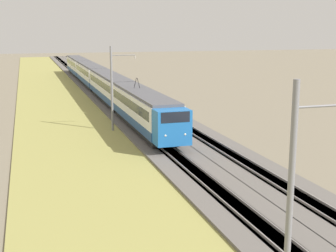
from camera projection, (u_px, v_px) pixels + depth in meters
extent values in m
cube|color=#605B56|center=(118.00, 109.00, 59.56)|extent=(240.00, 4.40, 0.30)
cube|color=#605B56|center=(151.00, 107.00, 60.80)|extent=(240.00, 4.40, 0.30)
cube|color=#4C4238|center=(118.00, 109.00, 59.56)|extent=(240.00, 1.57, 0.30)
cube|color=gray|center=(114.00, 107.00, 59.36)|extent=(240.00, 0.07, 0.15)
cube|color=gray|center=(122.00, 107.00, 59.67)|extent=(240.00, 0.07, 0.15)
cube|color=#4C4238|center=(151.00, 107.00, 60.80)|extent=(240.00, 1.57, 0.30)
cube|color=gray|center=(147.00, 106.00, 60.60)|extent=(240.00, 0.07, 0.15)
cube|color=gray|center=(155.00, 105.00, 60.91)|extent=(240.00, 0.07, 0.15)
cube|color=#99934C|center=(63.00, 112.00, 57.63)|extent=(240.00, 11.30, 0.12)
cube|color=blue|center=(172.00, 127.00, 37.56)|extent=(1.80, 2.85, 2.84)
cube|color=black|center=(173.00, 116.00, 37.11)|extent=(1.30, 2.37, 0.85)
sphere|color=#F2EAC6|center=(165.00, 136.00, 36.63)|extent=(0.20, 0.20, 0.20)
sphere|color=#F2EAC6|center=(185.00, 134.00, 37.09)|extent=(0.20, 0.20, 0.20)
cube|color=navy|center=(143.00, 118.00, 46.76)|extent=(17.39, 2.97, 0.80)
cube|color=silver|center=(143.00, 104.00, 46.47)|extent=(17.39, 2.97, 2.05)
cube|color=black|center=(143.00, 102.00, 46.43)|extent=(16.00, 2.99, 0.86)
cube|color=#515156|center=(143.00, 93.00, 46.23)|extent=(17.39, 2.73, 0.25)
cube|color=black|center=(143.00, 125.00, 46.89)|extent=(16.52, 2.52, 0.55)
cylinder|color=black|center=(157.00, 139.00, 40.25)|extent=(0.86, 0.12, 0.86)
cylinder|color=black|center=(168.00, 138.00, 40.56)|extent=(0.86, 0.12, 0.86)
cube|color=navy|center=(110.00, 94.00, 64.45)|extent=(19.19, 2.97, 0.80)
cube|color=silver|center=(110.00, 83.00, 64.16)|extent=(19.19, 2.97, 2.05)
cube|color=black|center=(110.00, 82.00, 64.13)|extent=(17.66, 2.99, 0.86)
cube|color=#515156|center=(110.00, 75.00, 63.92)|extent=(19.19, 2.73, 0.25)
cube|color=black|center=(110.00, 98.00, 64.58)|extent=(18.23, 2.52, 0.55)
cube|color=navy|center=(91.00, 79.00, 82.98)|extent=(19.19, 2.97, 0.80)
cube|color=silver|center=(90.00, 71.00, 82.69)|extent=(19.19, 2.97, 2.05)
cube|color=black|center=(90.00, 70.00, 82.66)|extent=(17.66, 2.99, 0.86)
cube|color=#515156|center=(90.00, 65.00, 82.46)|extent=(19.19, 2.73, 0.25)
cube|color=black|center=(91.00, 83.00, 83.12)|extent=(18.23, 2.52, 0.55)
cube|color=navy|center=(78.00, 70.00, 101.52)|extent=(19.19, 2.97, 0.80)
cube|color=silver|center=(78.00, 63.00, 101.23)|extent=(19.19, 2.97, 2.05)
cube|color=black|center=(78.00, 63.00, 101.19)|extent=(17.66, 2.99, 0.86)
cube|color=#515156|center=(78.00, 58.00, 100.99)|extent=(19.19, 2.73, 0.25)
cube|color=black|center=(78.00, 73.00, 101.65)|extent=(18.23, 2.52, 0.55)
cylinder|color=black|center=(135.00, 83.00, 48.49)|extent=(0.06, 0.33, 1.08)
cylinder|color=black|center=(138.00, 83.00, 48.59)|extent=(0.06, 0.33, 1.08)
cube|color=black|center=(163.00, 148.00, 40.58)|extent=(0.10, 0.10, 0.00)
cylinder|color=slate|center=(290.00, 209.00, 15.45)|extent=(0.22, 0.22, 8.61)
cylinder|color=slate|center=(328.00, 106.00, 15.10)|extent=(0.08, 2.40, 0.08)
cylinder|color=slate|center=(112.00, 90.00, 46.24)|extent=(0.22, 0.22, 8.52)
cylinder|color=slate|center=(123.00, 55.00, 45.90)|extent=(0.08, 2.40, 0.08)
cylinder|color=#B2ADA8|center=(135.00, 57.00, 46.29)|extent=(0.10, 0.10, 0.30)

